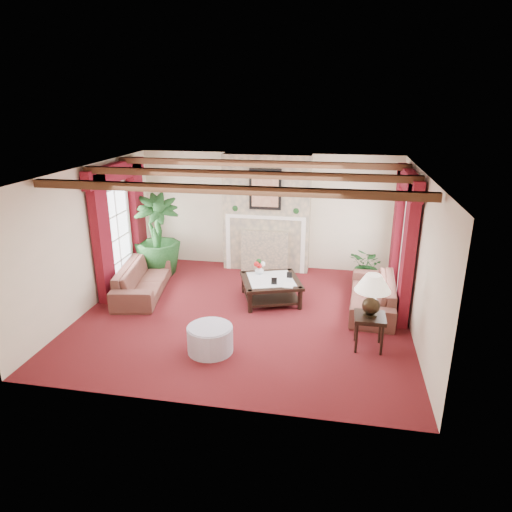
% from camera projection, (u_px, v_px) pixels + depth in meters
% --- Properties ---
extents(floor, '(6.00, 6.00, 0.00)m').
position_uv_depth(floor, '(245.00, 314.00, 8.61)').
color(floor, '#3E0C0B').
rests_on(floor, ground).
extents(ceiling, '(6.00, 6.00, 0.00)m').
position_uv_depth(ceiling, '(243.00, 171.00, 7.73)').
color(ceiling, white).
rests_on(ceiling, floor).
extents(back_wall, '(6.00, 0.02, 2.70)m').
position_uv_depth(back_wall, '(268.00, 211.00, 10.73)').
color(back_wall, beige).
rests_on(back_wall, ground).
extents(left_wall, '(0.02, 5.50, 2.70)m').
position_uv_depth(left_wall, '(90.00, 238.00, 8.69)').
color(left_wall, beige).
rests_on(left_wall, ground).
extents(right_wall, '(0.02, 5.50, 2.70)m').
position_uv_depth(right_wall, '(418.00, 256.00, 7.66)').
color(right_wall, beige).
rests_on(right_wall, ground).
extents(ceiling_beams, '(6.00, 3.00, 0.12)m').
position_uv_depth(ceiling_beams, '(243.00, 174.00, 7.75)').
color(ceiling_beams, '#362011').
rests_on(ceiling_beams, ceiling).
extents(fireplace, '(2.00, 0.52, 2.70)m').
position_uv_depth(fireplace, '(267.00, 154.00, 10.10)').
color(fireplace, tan).
rests_on(fireplace, ground).
extents(french_door_left, '(0.10, 1.10, 2.16)m').
position_uv_depth(french_door_left, '(112.00, 188.00, 9.36)').
color(french_door_left, white).
rests_on(french_door_left, ground).
extents(french_door_right, '(0.10, 1.10, 2.16)m').
position_uv_depth(french_door_right, '(413.00, 198.00, 8.34)').
color(french_door_right, white).
rests_on(french_door_right, ground).
extents(curtains_left, '(0.20, 2.40, 2.55)m').
position_uv_depth(curtains_left, '(115.00, 167.00, 9.20)').
color(curtains_left, '#520B18').
rests_on(curtains_left, ground).
extents(curtains_right, '(0.20, 2.40, 2.55)m').
position_uv_depth(curtains_right, '(410.00, 175.00, 8.22)').
color(curtains_right, '#520B18').
rests_on(curtains_right, ground).
extents(sofa_left, '(2.31, 1.33, 0.82)m').
position_uv_depth(sofa_left, '(143.00, 275.00, 9.43)').
color(sofa_left, '#3B101B').
rests_on(sofa_left, ground).
extents(sofa_right, '(2.11, 0.80, 0.80)m').
position_uv_depth(sofa_right, '(373.00, 289.00, 8.74)').
color(sofa_right, '#3B101B').
rests_on(sofa_right, ground).
extents(potted_palm, '(2.60, 2.72, 1.03)m').
position_uv_depth(potted_palm, '(158.00, 252.00, 10.48)').
color(potted_palm, black).
rests_on(potted_palm, ground).
extents(small_plant, '(1.58, 1.58, 0.65)m').
position_uv_depth(small_plant, '(367.00, 270.00, 9.92)').
color(small_plant, black).
rests_on(small_plant, ground).
extents(coffee_table, '(1.42, 1.42, 0.46)m').
position_uv_depth(coffee_table, '(271.00, 290.00, 9.14)').
color(coffee_table, black).
rests_on(coffee_table, ground).
extents(side_table, '(0.54, 0.54, 0.58)m').
position_uv_depth(side_table, '(369.00, 332.00, 7.38)').
color(side_table, black).
rests_on(side_table, ground).
extents(ottoman, '(0.73, 0.73, 0.43)m').
position_uv_depth(ottoman, '(210.00, 339.00, 7.30)').
color(ottoman, '#908DA0').
rests_on(ottoman, ground).
extents(table_lamp, '(0.57, 0.57, 0.72)m').
position_uv_depth(table_lamp, '(372.00, 295.00, 7.16)').
color(table_lamp, black).
rests_on(table_lamp, side_table).
extents(flower_vase, '(0.24, 0.25, 0.18)m').
position_uv_depth(flower_vase, '(259.00, 270.00, 9.31)').
color(flower_vase, silver).
rests_on(flower_vase, coffee_table).
extents(book, '(0.20, 0.03, 0.28)m').
position_uv_depth(book, '(283.00, 279.00, 8.72)').
color(book, black).
rests_on(book, coffee_table).
extents(photo_frame_a, '(0.11, 0.04, 0.15)m').
position_uv_depth(photo_frame_a, '(274.00, 281.00, 8.78)').
color(photo_frame_a, black).
rests_on(photo_frame_a, coffee_table).
extents(photo_frame_b, '(0.10, 0.02, 0.13)m').
position_uv_depth(photo_frame_b, '(289.00, 275.00, 9.10)').
color(photo_frame_b, black).
rests_on(photo_frame_b, coffee_table).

